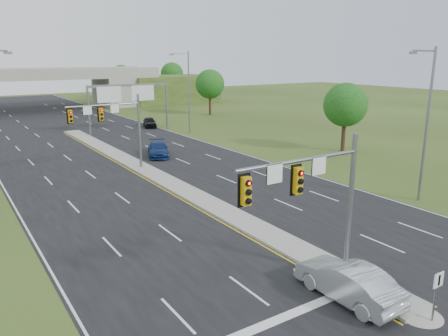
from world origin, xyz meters
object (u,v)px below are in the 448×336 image
Objects in this scene: signal_mast_far at (115,121)px; sign_gantry at (128,95)px; keep_right_sign at (437,289)px; car_far_b at (158,149)px; signal_mast_near at (317,191)px; car_far_c at (150,122)px; car_silver at (347,281)px; overpass at (30,92)px.

sign_gantry is at bearing 65.89° from signal_mast_far.
keep_right_sign is 0.43× the size of car_far_b.
signal_mast_near is at bearing 116.94° from keep_right_sign.
car_silver is at bearing -86.65° from car_far_c.
sign_gantry is (6.68, 49.45, 3.72)m from keep_right_sign.
car_silver is (-1.50, 3.11, -0.67)m from keep_right_sign.
overpass is (-6.68, 35.08, -1.69)m from sign_gantry.
car_far_b is (5.14, 30.44, -0.09)m from car_silver.
signal_mast_far reaches higher than car_silver.
signal_mast_near reaches higher than car_far_c.
signal_mast_near reaches higher than keep_right_sign.
car_silver is 1.17× the size of car_far_c.
car_silver is 30.88m from car_far_b.
signal_mast_near is at bearing -79.74° from car_far_b.
overpass is 81.47m from car_silver.
overpass reaches higher than keep_right_sign.
signal_mast_far is at bearing -123.47° from car_far_b.
sign_gantry is at bearing 82.30° from keep_right_sign.
overpass is at bearing 90.00° from keep_right_sign.
sign_gantry is (8.95, 44.99, 0.51)m from signal_mast_near.
car_far_c is at bearing -104.79° from car_silver.
car_far_b is (-3.04, -15.89, -4.49)m from sign_gantry.
overpass is at bearing 87.65° from signal_mast_far.
signal_mast_far reaches higher than car_far_c.
keep_right_sign is (2.26, -29.45, -3.21)m from signal_mast_far.
overpass is 18.73× the size of car_far_c.
signal_mast_far reaches higher than sign_gantry.
signal_mast_near is 4.17m from car_silver.
car_silver is (0.76, -1.34, -3.88)m from signal_mast_near.
keep_right_sign is 0.03× the size of overpass.
keep_right_sign is 33.76m from car_far_b.
car_silver reaches higher than car_far_c.
signal_mast_far is at bearing 94.39° from keep_right_sign.
signal_mast_near is 49.93m from car_far_c.
car_far_b is at bearing 78.53° from signal_mast_near.
overpass is at bearing 115.82° from car_far_b.
car_silver is at bearing -77.86° from car_far_b.
sign_gantry is 2.31× the size of car_silver.
signal_mast_far is at bearing -88.90° from car_silver.
sign_gantry is (8.95, 19.99, 0.51)m from signal_mast_far.
signal_mast_near is 29.96m from car_far_b.
signal_mast_near is at bearing -87.88° from car_far_c.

